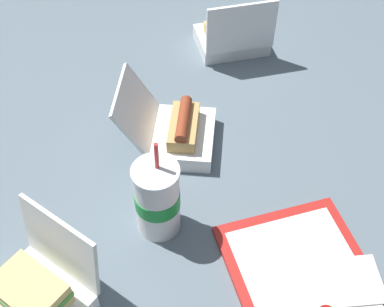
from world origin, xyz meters
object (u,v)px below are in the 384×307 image
Objects in this scene: food_tray at (311,292)px; clamshell_sandwich_left at (37,294)px; clamshell_hotdog_back at (178,131)px; clamshell_hotdog_corner at (233,35)px; soda_cup_corner at (157,199)px.

clamshell_sandwich_left reaches higher than food_tray.
clamshell_hotdog_corner is at bearing -43.48° from clamshell_hotdog_back.
soda_cup_corner is (-0.48, 0.39, 0.05)m from clamshell_hotdog_corner.
clamshell_hotdog_corner is 0.86m from clamshell_sandwich_left.
clamshell_sandwich_left is at bearing 70.60° from food_tray.
food_tray is 0.46m from clamshell_hotdog_back.
clamshell_sandwich_left is at bearing 108.47° from soda_cup_corner.
clamshell_sandwich_left is 0.89× the size of clamshell_hotdog_back.
clamshell_sandwich_left is (0.16, 0.46, 0.04)m from food_tray.
food_tray is at bearing 166.16° from clamshell_hotdog_corner.
food_tray is 1.93× the size of clamshell_hotdog_corner.
soda_cup_corner reaches higher than food_tray.
food_tray is 1.48× the size of clamshell_hotdog_back.
food_tray is 0.49m from clamshell_sandwich_left.
food_tray is 0.33m from soda_cup_corner.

